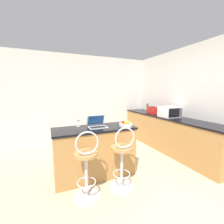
% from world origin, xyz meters
% --- Properties ---
extents(ground_plane, '(20.00, 20.00, 0.00)m').
position_xyz_m(ground_plane, '(0.00, 0.00, 0.00)').
color(ground_plane, '#BCAD8E').
extents(wall_back, '(12.00, 0.06, 2.60)m').
position_xyz_m(wall_back, '(0.00, 2.69, 1.30)').
color(wall_back, silver).
rests_on(wall_back, ground_plane).
extents(wall_right, '(0.06, 12.00, 2.60)m').
position_xyz_m(wall_right, '(1.99, 0.00, 1.30)').
color(wall_right, silver).
rests_on(wall_right, ground_plane).
extents(breakfast_bar, '(1.44, 0.60, 0.89)m').
position_xyz_m(breakfast_bar, '(-0.42, 0.60, 0.45)').
color(breakfast_bar, '#B27C42').
rests_on(breakfast_bar, ground_plane).
extents(counter_right, '(0.61, 3.19, 0.89)m').
position_xyz_m(counter_right, '(1.67, 1.08, 0.45)').
color(counter_right, '#B27C42').
rests_on(counter_right, ground_plane).
extents(bar_stool_near, '(0.40, 0.40, 1.01)m').
position_xyz_m(bar_stool_near, '(-0.71, 0.06, 0.47)').
color(bar_stool_near, silver).
rests_on(bar_stool_near, ground_plane).
extents(bar_stool_far, '(0.40, 0.40, 1.01)m').
position_xyz_m(bar_stool_far, '(-0.14, 0.06, 0.47)').
color(bar_stool_far, silver).
rests_on(bar_stool_far, ground_plane).
extents(laptop, '(0.33, 0.28, 0.21)m').
position_xyz_m(laptop, '(-0.36, 0.63, 0.94)').
color(laptop, '#B7BABF').
rests_on(laptop, breakfast_bar).
extents(microwave, '(0.47, 0.38, 0.26)m').
position_xyz_m(microwave, '(1.64, 0.94, 1.02)').
color(microwave, silver).
rests_on(microwave, counter_right).
extents(toaster, '(0.20, 0.31, 0.19)m').
position_xyz_m(toaster, '(1.63, 1.60, 0.99)').
color(toaster, red).
rests_on(toaster, counter_right).
extents(fruit_bowl, '(0.24, 0.24, 0.11)m').
position_xyz_m(fruit_bowl, '(0.13, 0.45, 0.93)').
color(fruit_bowl, silver).
rests_on(fruit_bowl, breakfast_bar).
extents(pepper_mill, '(0.05, 0.05, 0.27)m').
position_xyz_m(pepper_mill, '(1.73, 1.98, 1.02)').
color(pepper_mill, '#4C2D19').
rests_on(pepper_mill, counter_right).
extents(wine_glass_tall, '(0.06, 0.06, 0.16)m').
position_xyz_m(wine_glass_tall, '(-0.67, 0.81, 1.00)').
color(wine_glass_tall, silver).
rests_on(wine_glass_tall, breakfast_bar).
extents(mug_white, '(0.09, 0.07, 0.09)m').
position_xyz_m(mug_white, '(1.81, 1.90, 0.94)').
color(mug_white, white).
rests_on(mug_white, counter_right).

